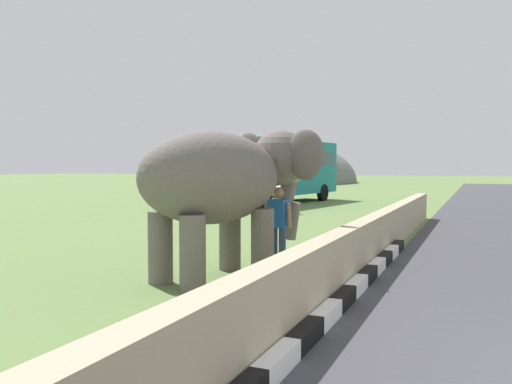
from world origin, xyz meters
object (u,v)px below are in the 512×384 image
at_px(person_handler, 278,222).
at_px(bus_teal, 280,166).
at_px(cow_mid, 266,190).
at_px(cow_near, 282,193).
at_px(elephant, 227,179).

relative_size(person_handler, bus_teal, 0.17).
bearing_deg(cow_mid, person_handler, -156.77).
distance_m(person_handler, cow_near, 12.48).
distance_m(elephant, cow_near, 13.55).
height_order(cow_near, cow_mid, same).
height_order(bus_teal, cow_mid, bus_teal).
height_order(person_handler, bus_teal, bus_teal).
distance_m(elephant, person_handler, 1.65).
xyz_separation_m(elephant, person_handler, (1.26, -0.54, -0.91)).
relative_size(person_handler, cow_near, 0.91).
bearing_deg(bus_teal, elephant, -162.07).
xyz_separation_m(person_handler, cow_near, (11.71, 4.33, -0.06)).
xyz_separation_m(person_handler, cow_mid, (14.52, 6.23, -0.06)).
xyz_separation_m(bus_teal, cow_near, (-5.43, -2.16, -1.21)).
bearing_deg(person_handler, bus_teal, 20.74).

